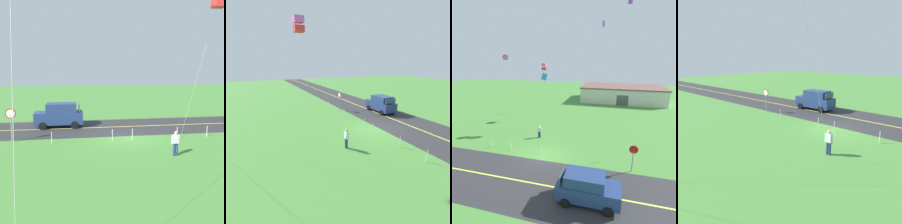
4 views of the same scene
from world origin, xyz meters
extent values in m
cube|color=#478438|center=(0.00, 0.00, -0.05)|extent=(120.00, 120.00, 0.10)
cube|color=#2D2D30|center=(0.00, -4.00, 0.00)|extent=(120.00, 7.00, 0.00)
cube|color=#E5E04C|center=(0.00, -4.00, 0.01)|extent=(120.00, 0.16, 0.00)
cube|color=navy|center=(5.46, -4.80, 0.89)|extent=(4.40, 1.90, 1.10)
cube|color=navy|center=(5.21, -4.80, 1.84)|extent=(2.73, 1.75, 0.80)
cube|color=#334756|center=(6.29, -4.80, 1.84)|extent=(0.10, 1.62, 0.64)
cube|color=#334756|center=(3.59, -4.80, 1.84)|extent=(0.10, 1.62, 0.60)
cylinder|color=black|center=(6.89, -3.85, 0.34)|extent=(0.68, 0.22, 0.68)
cylinder|color=black|center=(6.89, -5.75, 0.34)|extent=(0.68, 0.22, 0.68)
cylinder|color=black|center=(4.03, -3.85, 0.34)|extent=(0.68, 0.22, 0.68)
cylinder|color=black|center=(4.03, -5.75, 0.34)|extent=(0.68, 0.22, 0.68)
cylinder|color=gray|center=(8.72, -0.10, 1.05)|extent=(0.08, 0.08, 2.10)
cylinder|color=red|center=(8.72, -0.10, 2.18)|extent=(0.76, 0.04, 0.76)
cylinder|color=white|center=(8.72, -0.07, 2.18)|extent=(0.62, 0.01, 0.62)
cylinder|color=navy|center=(-2.28, 4.64, 0.41)|extent=(0.16, 0.16, 0.82)
cylinder|color=navy|center=(-2.10, 4.64, 0.41)|extent=(0.16, 0.16, 0.82)
cube|color=silver|center=(-2.19, 4.64, 1.10)|extent=(0.36, 0.22, 0.56)
cylinder|color=silver|center=(-2.43, 4.64, 1.05)|extent=(0.10, 0.10, 0.52)
cylinder|color=silver|center=(-1.95, 4.64, 1.05)|extent=(0.10, 0.10, 0.52)
sphere|color=#D8AD84|center=(-2.19, 4.64, 1.49)|extent=(0.22, 0.22, 0.22)
cylinder|color=silver|center=(-2.39, 6.36, 4.36)|extent=(0.40, 3.44, 8.71)
cube|color=red|center=(-2.58, 8.08, 8.46)|extent=(0.56, 0.56, 0.36)
cylinder|color=silver|center=(-6.44, 0.70, 0.45)|extent=(0.05, 0.05, 0.90)
cylinder|color=silver|center=(-3.93, 0.70, 0.45)|extent=(0.05, 0.05, 0.90)
cylinder|color=silver|center=(-0.31, 0.70, 0.45)|extent=(0.05, 0.05, 0.90)
cylinder|color=silver|center=(1.25, 0.70, 0.45)|extent=(0.05, 0.05, 0.90)
cylinder|color=silver|center=(5.77, 0.70, 0.45)|extent=(0.05, 0.05, 0.90)
camera|label=1|loc=(4.25, 20.04, 5.58)|focal=42.60mm
camera|label=2|loc=(-13.71, 10.92, 6.60)|focal=28.86mm
camera|label=3|loc=(6.75, -15.88, 9.93)|focal=29.93mm
camera|label=4|loc=(-8.55, 15.44, 5.86)|focal=34.25mm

